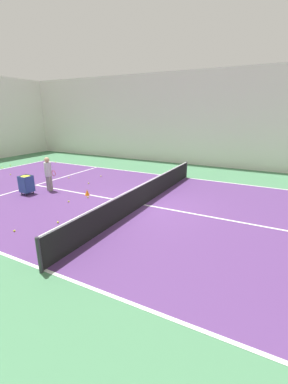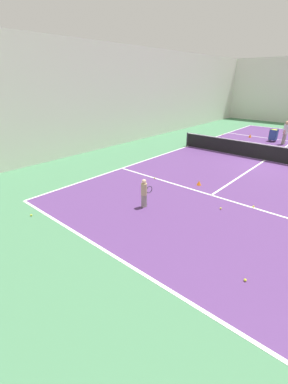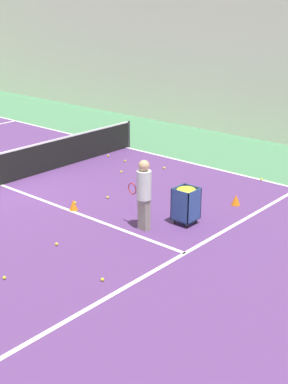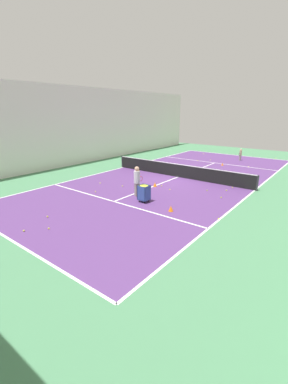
% 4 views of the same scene
% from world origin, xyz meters
% --- Properties ---
extents(ground_plane, '(36.34, 36.34, 0.00)m').
position_xyz_m(ground_plane, '(0.00, 0.00, 0.00)').
color(ground_plane, '#477F56').
extents(court_playing_area, '(10.68, 24.06, 0.00)m').
position_xyz_m(court_playing_area, '(0.00, 0.00, 0.00)').
color(court_playing_area, '#563370').
rests_on(court_playing_area, ground).
extents(line_baseline_near, '(10.68, 0.10, 0.00)m').
position_xyz_m(line_baseline_near, '(0.00, -12.03, 0.01)').
color(line_baseline_near, white).
rests_on(line_baseline_near, ground).
extents(line_baseline_far, '(10.68, 0.10, 0.00)m').
position_xyz_m(line_baseline_far, '(0.00, 12.03, 0.01)').
color(line_baseline_far, white).
rests_on(line_baseline_far, ground).
extents(line_sideline_left, '(0.10, 24.06, 0.00)m').
position_xyz_m(line_sideline_left, '(-5.34, 0.00, 0.01)').
color(line_sideline_left, white).
rests_on(line_sideline_left, ground).
extents(line_sideline_right, '(0.10, 24.06, 0.00)m').
position_xyz_m(line_sideline_right, '(5.34, 0.00, 0.01)').
color(line_sideline_right, white).
rests_on(line_sideline_right, ground).
extents(line_service_near, '(10.68, 0.10, 0.00)m').
position_xyz_m(line_service_near, '(0.00, -6.62, 0.01)').
color(line_service_near, white).
rests_on(line_service_near, ground).
extents(line_service_far, '(10.68, 0.10, 0.00)m').
position_xyz_m(line_service_far, '(0.00, 6.62, 0.01)').
color(line_service_far, white).
rests_on(line_service_far, ground).
extents(line_centre_service, '(0.10, 13.23, 0.00)m').
position_xyz_m(line_centre_service, '(0.00, 0.00, 0.01)').
color(line_centre_service, white).
rests_on(line_centre_service, ground).
extents(hall_enclosure_right, '(0.15, 32.64, 6.57)m').
position_xyz_m(hall_enclosure_right, '(9.56, 0.00, 3.29)').
color(hall_enclosure_right, silver).
rests_on(hall_enclosure_right, ground).
extents(tennis_net, '(10.98, 0.10, 0.96)m').
position_xyz_m(tennis_net, '(0.00, 0.00, 0.50)').
color(tennis_net, '#2D2D33').
rests_on(tennis_net, ground).
extents(player_near_baseline, '(0.26, 0.57, 1.12)m').
position_xyz_m(player_near_baseline, '(-1.41, -9.25, 0.64)').
color(player_near_baseline, gray).
rests_on(player_near_baseline, ground).
extents(coach_at_net, '(0.37, 0.68, 1.69)m').
position_xyz_m(coach_at_net, '(-0.37, 5.13, 0.97)').
color(coach_at_net, gray).
rests_on(coach_at_net, ground).
extents(ball_cart, '(0.52, 0.52, 0.93)m').
position_xyz_m(ball_cart, '(-1.28, 5.67, 0.64)').
color(ball_cart, '#2D478C').
rests_on(ball_cart, ground).
extents(training_cone_0, '(0.22, 0.22, 0.29)m').
position_xyz_m(training_cone_0, '(-0.09, 3.00, 0.15)').
color(training_cone_0, orange).
rests_on(training_cone_0, ground).
extents(training_cone_1, '(0.24, 0.24, 0.28)m').
position_xyz_m(training_cone_1, '(-3.11, 5.93, 0.14)').
color(training_cone_1, orange).
rests_on(training_cone_1, ground).
extents(training_cone_2, '(0.20, 0.20, 0.29)m').
position_xyz_m(training_cone_2, '(2.95, 0.84, 0.15)').
color(training_cone_2, orange).
rests_on(training_cone_2, ground).
extents(training_cone_3, '(0.21, 0.21, 0.21)m').
position_xyz_m(training_cone_3, '(-0.97, -5.97, 0.11)').
color(training_cone_3, orange).
rests_on(training_cone_3, ground).
extents(tennis_ball_0, '(0.07, 0.07, 0.07)m').
position_xyz_m(tennis_ball_0, '(1.54, 4.26, 0.04)').
color(tennis_ball_0, yellow).
rests_on(tennis_ball_0, ground).
extents(tennis_ball_1, '(0.07, 0.07, 0.07)m').
position_xyz_m(tennis_ball_1, '(1.98, 6.12, 0.04)').
color(tennis_ball_1, yellow).
rests_on(tennis_ball_1, ground).
extents(tennis_ball_3, '(0.07, 0.07, 0.07)m').
position_xyz_m(tennis_ball_3, '(0.90, 9.97, 0.04)').
color(tennis_ball_3, yellow).
rests_on(tennis_ball_3, ground).
extents(tennis_ball_4, '(0.07, 0.07, 0.07)m').
position_xyz_m(tennis_ball_4, '(2.98, -10.60, 0.04)').
color(tennis_ball_4, yellow).
rests_on(tennis_ball_4, ground).
extents(tennis_ball_5, '(0.07, 0.07, 0.07)m').
position_xyz_m(tennis_ball_5, '(-2.98, -6.70, 0.04)').
color(tennis_ball_5, yellow).
rests_on(tennis_ball_5, ground).
extents(tennis_ball_6, '(0.07, 0.07, 0.07)m').
position_xyz_m(tennis_ball_6, '(-0.23, 10.63, 0.04)').
color(tennis_ball_6, yellow).
rests_on(tennis_ball_6, ground).
extents(tennis_ball_8, '(0.07, 0.07, 0.07)m').
position_xyz_m(tennis_ball_8, '(-1.25, 3.08, 0.04)').
color(tennis_ball_8, yellow).
rests_on(tennis_ball_8, ground).
extents(tennis_ball_9, '(0.07, 0.07, 0.07)m').
position_xyz_m(tennis_ball_9, '(-3.95, -12.43, 0.04)').
color(tennis_ball_9, yellow).
rests_on(tennis_ball_9, ground).
extents(tennis_ball_10, '(0.07, 0.07, 0.07)m').
position_xyz_m(tennis_ball_10, '(-5.31, 5.46, 0.04)').
color(tennis_ball_10, yellow).
rests_on(tennis_ball_10, ground).
extents(tennis_ball_11, '(0.07, 0.07, 0.07)m').
position_xyz_m(tennis_ball_11, '(0.37, 11.36, 0.04)').
color(tennis_ball_11, yellow).
rests_on(tennis_ball_11, ground).
extents(tennis_ball_12, '(0.07, 0.07, 0.07)m').
position_xyz_m(tennis_ball_12, '(-0.40, 2.71, 0.04)').
color(tennis_ball_12, yellow).
rests_on(tennis_ball_12, ground).
extents(tennis_ball_13, '(0.07, 0.07, 0.07)m').
position_xyz_m(tennis_ball_13, '(0.85, -7.53, 0.04)').
color(tennis_ball_13, yellow).
rests_on(tennis_ball_13, ground).
extents(tennis_ball_14, '(0.07, 0.07, 0.07)m').
position_xyz_m(tennis_ball_14, '(3.17, 4.65, 0.04)').
color(tennis_ball_14, yellow).
rests_on(tennis_ball_14, ground).
extents(tennis_ball_15, '(0.07, 0.07, 0.07)m').
position_xyz_m(tennis_ball_15, '(-4.02, 1.14, 0.04)').
color(tennis_ball_15, yellow).
rests_on(tennis_ball_15, ground).
extents(tennis_ball_17, '(0.07, 0.07, 0.07)m').
position_xyz_m(tennis_ball_17, '(-4.09, 0.29, 0.04)').
color(tennis_ball_17, yellow).
rests_on(tennis_ball_17, ground).
extents(tennis_ball_18, '(0.07, 0.07, 0.07)m').
position_xyz_m(tennis_ball_18, '(-3.10, 1.84, 0.04)').
color(tennis_ball_18, yellow).
rests_on(tennis_ball_18, ground).
extents(tennis_ball_19, '(0.07, 0.07, 0.07)m').
position_xyz_m(tennis_ball_19, '(-4.27, 2.59, 0.04)').
color(tennis_ball_19, yellow).
rests_on(tennis_ball_19, ground).
extents(tennis_ball_20, '(0.07, 0.07, 0.07)m').
position_xyz_m(tennis_ball_20, '(1.71, -6.57, 0.04)').
color(tennis_ball_20, yellow).
rests_on(tennis_ball_20, ground).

